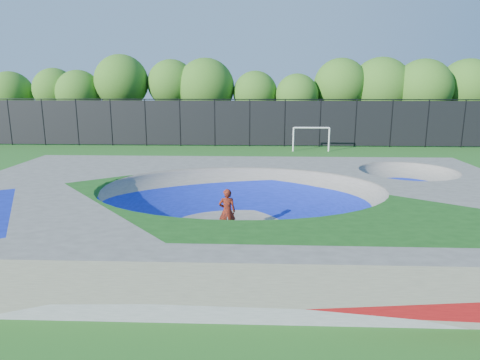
# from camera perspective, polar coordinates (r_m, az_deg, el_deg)

# --- Properties ---
(ground) EXTENTS (120.00, 120.00, 0.00)m
(ground) POSITION_cam_1_polar(r_m,az_deg,el_deg) (16.67, 0.07, -6.00)
(ground) COLOR #1F5C19
(ground) RESTS_ON ground
(skate_deck) EXTENTS (22.00, 14.00, 1.50)m
(skate_deck) POSITION_cam_1_polar(r_m,az_deg,el_deg) (16.44, 0.07, -3.52)
(skate_deck) COLOR gray
(skate_deck) RESTS_ON ground
(skater) EXTENTS (0.62, 0.42, 1.68)m
(skater) POSITION_cam_1_polar(r_m,az_deg,el_deg) (15.50, -1.73, -4.19)
(skater) COLOR #B72B0E
(skater) RESTS_ON ground
(skateboard) EXTENTS (0.79, 0.26, 0.05)m
(skateboard) POSITION_cam_1_polar(r_m,az_deg,el_deg) (15.76, -1.71, -7.03)
(skateboard) COLOR black
(skateboard) RESTS_ON ground
(soccer_goal) EXTENTS (2.95, 0.12, 1.95)m
(soccer_goal) POSITION_cam_1_polar(r_m,az_deg,el_deg) (34.66, 9.49, 6.00)
(soccer_goal) COLOR white
(soccer_goal) RESTS_ON ground
(fence) EXTENTS (48.09, 0.09, 4.04)m
(fence) POSITION_cam_1_polar(r_m,az_deg,el_deg) (36.91, 1.29, 7.74)
(fence) COLOR black
(fence) RESTS_ON ground
(treeline) EXTENTS (51.78, 6.75, 8.07)m
(treeline) POSITION_cam_1_polar(r_m,az_deg,el_deg) (42.27, 3.31, 12.11)
(treeline) COLOR #482D24
(treeline) RESTS_ON ground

